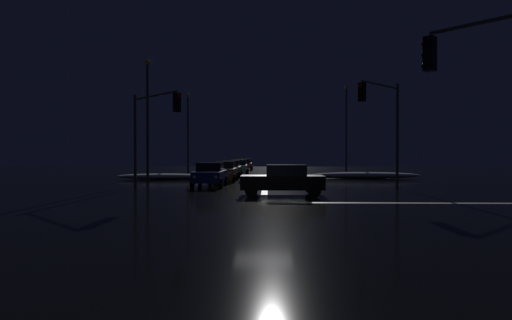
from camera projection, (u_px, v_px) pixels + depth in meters
name	position (u px, v px, depth m)	size (l,w,h in m)	color
ground	(263.00, 204.00, 18.40)	(120.00, 120.00, 0.10)	black
stop_line_north	(265.00, 188.00, 26.20)	(0.35, 13.33, 0.01)	white
centre_line_ns	(266.00, 178.00, 37.79)	(22.00, 0.15, 0.01)	yellow
crosswalk_bar_east	(448.00, 203.00, 18.16)	(13.33, 0.40, 0.01)	white
snow_bank_left_curb	(165.00, 176.00, 36.09)	(8.35, 1.50, 0.50)	white
snow_bank_right_curb	(364.00, 175.00, 37.30)	(9.93, 1.50, 0.58)	white
sedan_blue	(210.00, 174.00, 28.01)	(2.02, 4.33, 1.57)	navy
sedan_orange	(224.00, 171.00, 33.70)	(2.02, 4.33, 1.57)	#C66014
sedan_green	(231.00, 169.00, 39.68)	(2.02, 4.33, 1.57)	#14512D
sedan_white	(239.00, 167.00, 45.45)	(2.02, 4.33, 1.57)	silver
sedan_silver	(237.00, 166.00, 51.62)	(2.02, 4.33, 1.57)	#B7B7BC
sedan_red	(245.00, 165.00, 57.96)	(2.02, 4.33, 1.57)	maroon
sedan_black_crossing	(283.00, 180.00, 21.69)	(4.33, 2.02, 1.57)	black
traffic_signal_ne	(383.00, 115.00, 25.17)	(3.11, 3.11, 6.49)	#4C4C51
traffic_signal_nw	(152.00, 121.00, 25.25)	(3.72, 3.72, 5.87)	#4C4C51
streetlamp_right_far	(346.00, 124.00, 47.46)	(0.44, 0.44, 9.72)	#424247
streetlamp_left_near	(148.00, 112.00, 32.00)	(0.44, 0.44, 9.28)	#424247
streetlamp_left_far	(188.00, 127.00, 48.00)	(0.44, 0.44, 9.10)	#424247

